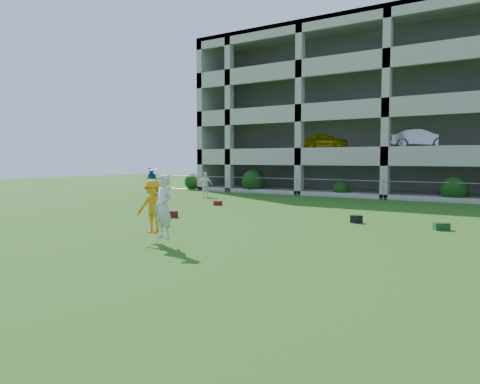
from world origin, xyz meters
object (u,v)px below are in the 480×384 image
Objects in this scene: bystander_a at (152,180)px; bystander_b at (205,185)px; frisbee_contest at (156,206)px; parking_garage at (420,114)px; crate_d at (356,219)px.

bystander_a is 1.16× the size of bystander_b.
bystander_a is at bearing 142.68° from bystander_b.
bystander_b is 17.27m from frisbee_contest.
bystander_b is at bearing -127.54° from parking_garage.
bystander_b is at bearing -22.45° from bystander_a.
bystander_b reaches higher than crate_d.
frisbee_contest reaches higher than bystander_b.
parking_garage is (15.83, 12.91, 5.06)m from bystander_a.
bystander_a reaches higher than bystander_b.
bystander_a is at bearing 158.80° from crate_d.
parking_garage reaches higher than bystander_b.
crate_d is at bearing -37.70° from bystander_a.
parking_garage reaches higher than bystander_a.
parking_garage is at bearing 97.09° from crate_d.
bystander_b is 0.06× the size of parking_garage.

